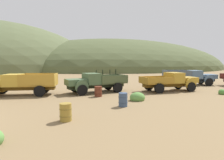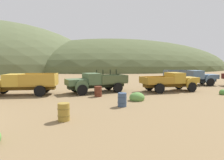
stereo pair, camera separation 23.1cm
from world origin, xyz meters
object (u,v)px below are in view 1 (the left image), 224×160
(truck_faded_yellow, at_px, (16,84))
(oil_drum_spare, at_px, (66,112))
(truck_weathered_green, at_px, (93,82))
(truck_chalk_blue, at_px, (193,77))
(truck_mustard, at_px, (173,81))
(oil_drum_by_truck, at_px, (98,91))
(oil_drum_foreground, at_px, (123,100))

(truck_faded_yellow, height_order, oil_drum_spare, truck_faded_yellow)
(truck_weathered_green, distance_m, oil_drum_spare, 8.83)
(truck_chalk_blue, height_order, oil_drum_spare, truck_chalk_blue)
(truck_faded_yellow, height_order, truck_weathered_green, truck_weathered_green)
(truck_chalk_blue, bearing_deg, truck_mustard, -131.33)
(truck_chalk_blue, distance_m, oil_drum_by_truck, 14.26)
(truck_chalk_blue, bearing_deg, oil_drum_spare, -132.22)
(truck_faded_yellow, relative_size, truck_chalk_blue, 0.95)
(oil_drum_spare, xyz_separation_m, oil_drum_by_truck, (3.02, 6.14, -0.00))
(truck_chalk_blue, height_order, oil_drum_foreground, truck_chalk_blue)
(truck_mustard, bearing_deg, oil_drum_spare, -147.95)
(truck_faded_yellow, height_order, truck_chalk_blue, same)
(truck_mustard, height_order, oil_drum_by_truck, truck_mustard)
(truck_weathered_green, relative_size, oil_drum_spare, 6.87)
(truck_mustard, relative_size, oil_drum_by_truck, 6.64)
(truck_weathered_green, distance_m, oil_drum_by_truck, 2.25)
(oil_drum_by_truck, bearing_deg, oil_drum_foreground, -78.59)
(truck_weathered_green, height_order, truck_mustard, truck_weathered_green)
(oil_drum_foreground, bearing_deg, truck_faded_yellow, 138.86)
(oil_drum_foreground, height_order, oil_drum_spare, oil_drum_foreground)
(truck_weathered_green, distance_m, truck_chalk_blue, 13.78)
(oil_drum_spare, bearing_deg, oil_drum_foreground, 28.78)
(truck_weathered_green, relative_size, oil_drum_by_truck, 6.92)
(truck_weathered_green, relative_size, truck_mustard, 1.04)
(oil_drum_spare, bearing_deg, truck_faded_yellow, 113.81)
(truck_weathered_green, xyz_separation_m, truck_mustard, (8.19, -1.18, -0.01))
(truck_weathered_green, bearing_deg, oil_drum_foreground, 86.81)
(truck_faded_yellow, relative_size, truck_mustard, 1.09)
(truck_faded_yellow, relative_size, oil_drum_by_truck, 7.25)
(truck_faded_yellow, bearing_deg, oil_drum_foreground, 147.45)
(truck_faded_yellow, height_order, oil_drum_by_truck, truck_faded_yellow)
(truck_chalk_blue, bearing_deg, truck_weathered_green, -155.11)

